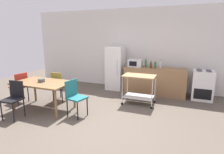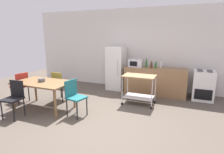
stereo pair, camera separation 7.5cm
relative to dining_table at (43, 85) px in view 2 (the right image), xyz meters
The scene contains 17 objects.
ground_plane 1.77m from the dining_table, ahead, with size 12.00×12.00×0.00m, color brown.
back_wall 3.53m from the dining_table, 61.65° to the left, with size 8.40×0.12×2.90m, color silver.
kitchen_counter 3.52m from the dining_table, 43.77° to the left, with size 2.00×0.64×0.90m, color olive.
dining_table is the anchor object (origin of this frame).
chair_olive 0.71m from the dining_table, 92.00° to the left, with size 0.42×0.42×0.89m.
chair_red 1.02m from the dining_table, behind, with size 0.47×0.47×0.89m.
chair_teal 1.02m from the dining_table, ahead, with size 0.47×0.47×0.89m.
chair_black 0.76m from the dining_table, 112.39° to the right, with size 0.44×0.44×0.89m.
stove_oven 4.68m from the dining_table, 31.55° to the left, with size 0.60×0.61×0.92m.
refrigerator 2.75m from the dining_table, 66.79° to the left, with size 0.60×0.63×1.55m.
kitchen_cart 2.62m from the dining_table, 30.14° to the left, with size 0.91×0.57×0.85m.
microwave 3.04m from the dining_table, 51.93° to the left, with size 0.46×0.35×0.26m.
bottle_hot_sauce 3.29m from the dining_table, 47.46° to the left, with size 0.06×0.06×0.30m.
bottle_sesame_oil 3.38m from the dining_table, 44.64° to the left, with size 0.06×0.06×0.23m.
bottle_wine 3.47m from the dining_table, 42.94° to the left, with size 0.07×0.07×0.22m.
bottle_soda 3.68m from the dining_table, 43.04° to the left, with size 0.06×0.06×0.28m.
fruit_bowl 0.13m from the dining_table, 167.70° to the right, with size 0.18×0.18×0.09m, color #4C4C4C.
Camera 2 is at (1.89, -3.52, 1.96)m, focal length 29.82 mm.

